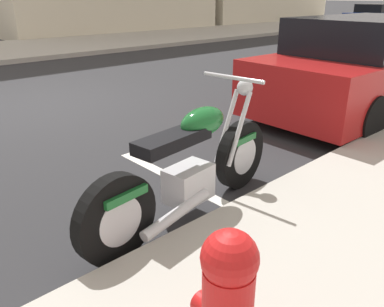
{
  "coord_description": "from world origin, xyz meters",
  "views": [
    {
      "loc": [
        -2.32,
        -6.67,
        1.78
      ],
      "look_at": [
        -0.15,
        -4.31,
        0.46
      ],
      "focal_mm": 36.18,
      "sensor_mm": 36.0,
      "label": 1
    }
  ],
  "objects_px": {
    "parked_motorcycle": "(191,169)",
    "car_opposite_curb": "(375,16)",
    "parked_car_at_intersection": "(370,66)",
    "fire_hydrant": "(228,307)"
  },
  "relations": [
    {
      "from": "parked_car_at_intersection",
      "to": "car_opposite_curb",
      "type": "height_order",
      "value": "parked_car_at_intersection"
    },
    {
      "from": "parked_car_at_intersection",
      "to": "fire_hydrant",
      "type": "distance_m",
      "value": 5.76
    },
    {
      "from": "parked_motorcycle",
      "to": "car_opposite_curb",
      "type": "height_order",
      "value": "car_opposite_curb"
    },
    {
      "from": "fire_hydrant",
      "to": "car_opposite_curb",
      "type": "bearing_deg",
      "value": 22.44
    },
    {
      "from": "parked_motorcycle",
      "to": "parked_car_at_intersection",
      "type": "bearing_deg",
      "value": 0.23
    },
    {
      "from": "car_opposite_curb",
      "to": "parked_motorcycle",
      "type": "bearing_deg",
      "value": 21.34
    },
    {
      "from": "parked_motorcycle",
      "to": "car_opposite_curb",
      "type": "bearing_deg",
      "value": 13.58
    },
    {
      "from": "parked_motorcycle",
      "to": "parked_car_at_intersection",
      "type": "height_order",
      "value": "parked_car_at_intersection"
    },
    {
      "from": "parked_car_at_intersection",
      "to": "fire_hydrant",
      "type": "bearing_deg",
      "value": -159.39
    },
    {
      "from": "car_opposite_curb",
      "to": "parked_car_at_intersection",
      "type": "bearing_deg",
      "value": 24.38
    }
  ]
}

